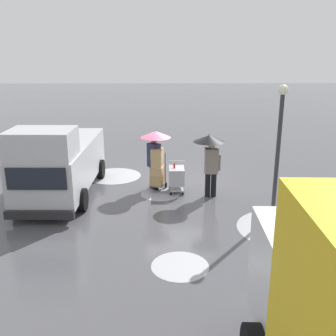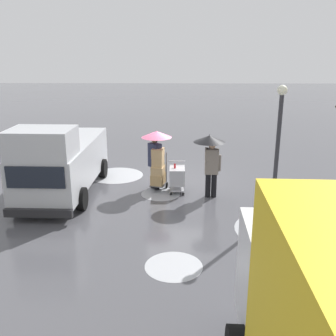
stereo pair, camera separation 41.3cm
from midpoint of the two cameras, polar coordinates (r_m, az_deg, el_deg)
name	(u,v)px [view 2 (the right image)]	position (r m, az deg, el deg)	size (l,w,h in m)	color
ground_plane	(181,183)	(14.49, 2.68, -2.20)	(90.00, 90.00, 0.00)	#4C4C51
slush_patch_near_cluster	(161,194)	(13.38, -0.19, -3.82)	(1.35, 1.35, 0.01)	#999BA0
slush_patch_under_van	(174,266)	(9.17, 2.18, -14.24)	(1.34, 1.34, 0.01)	#ADAFB5
slush_patch_mid_street	(283,230)	(11.30, 17.61, -8.75)	(2.66, 2.66, 0.01)	#999BA0
slush_patch_far_side	(117,175)	(15.44, -6.80, -1.06)	(2.09, 2.09, 0.01)	#ADAFB5
cargo_van_parked_right	(62,161)	(13.47, -14.54, 1.02)	(2.29, 5.38, 2.60)	#B7BABF
shopping_cart_vendor	(177,177)	(13.39, 2.22, -1.26)	(0.58, 0.82, 1.04)	#B2B2B7
hand_dolly_boxes	(158,169)	(13.51, -0.59, -0.10)	(0.65, 0.80, 1.51)	#515156
pedestrian_pink_side	(156,146)	(13.39, -0.93, 3.28)	(1.04, 1.04, 2.15)	black
pedestrian_black_side	(210,152)	(12.77, 7.18, 2.40)	(1.04, 1.04, 2.15)	black
street_lamp	(278,139)	(11.31, 16.91, 4.06)	(0.28, 0.28, 3.86)	#2D2D33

